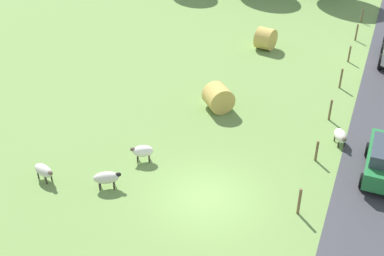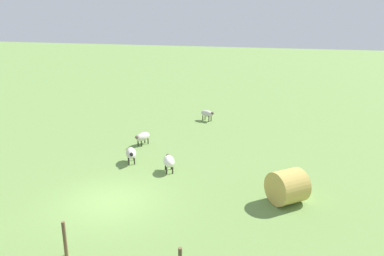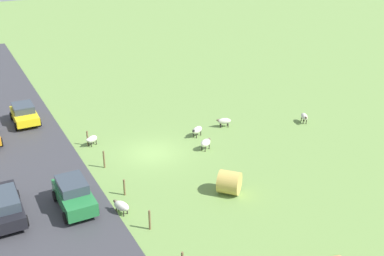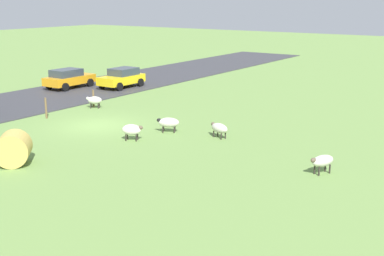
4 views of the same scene
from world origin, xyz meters
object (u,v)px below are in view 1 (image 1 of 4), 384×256
Objects in this scene: sheep_0 at (107,178)px; sheep_2 at (143,151)px; hay_bale_0 at (266,39)px; sheep_5 at (44,171)px; sheep_4 at (341,136)px; hay_bale_1 at (218,98)px.

sheep_0 is 1.09× the size of sheep_2.
sheep_2 is 14.96m from hay_bale_0.
sheep_0 is 2.87m from sheep_5.
hay_bale_0 reaches higher than sheep_4.
sheep_4 is 0.83× the size of hay_bale_1.
sheep_5 is (-3.36, -2.90, -0.04)m from sheep_2.
sheep_0 is 0.83× the size of hay_bale_0.
sheep_4 reaches higher than sheep_5.
hay_bale_0 is (1.83, 14.85, 0.19)m from sheep_2.
hay_bale_1 reaches higher than sheep_4.
sheep_5 is (-2.81, -0.57, -0.02)m from sheep_0.
sheep_4 is at bearing 30.34° from sheep_2.
sheep_2 is (0.55, 2.33, 0.02)m from sheep_0.
hay_bale_1 is at bearing 60.25° from sheep_5.
sheep_2 is 0.76× the size of hay_bale_0.
sheep_0 reaches higher than sheep_5.
sheep_4 is 0.80× the size of hay_bale_0.
sheep_4 is at bearing -8.38° from hay_bale_1.
sheep_2 is 0.94× the size of sheep_4.
hay_bale_0 is at bearing 73.72° from sheep_5.
hay_bale_1 is at bearing 75.07° from sheep_0.
sheep_4 is 13.97m from sheep_5.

